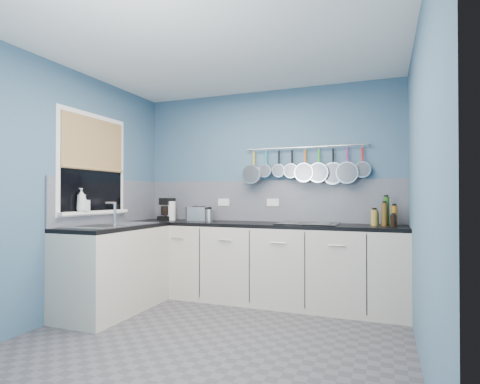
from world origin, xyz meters
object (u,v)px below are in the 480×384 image
Objects in this scene: coffee_maker at (166,209)px; canister at (209,215)px; paper_towel at (171,211)px; soap_bottle_b at (85,203)px; toaster at (199,214)px; hob at (309,223)px; soap_bottle_a at (81,200)px.

canister is at bearing 13.04° from coffee_maker.
coffee_maker is at bearing -173.26° from paper_towel.
soap_bottle_b reaches higher than canister.
toaster is (0.35, 0.07, -0.04)m from paper_towel.
hob is (2.11, 1.08, -0.23)m from soap_bottle_b.
canister is at bearing 52.52° from soap_bottle_a.
coffee_maker is 1.83m from hob.
soap_bottle_a reaches higher than soap_bottle_b.
soap_bottle_b reaches higher than hob.
canister is (0.18, -0.08, -0.01)m from toaster.
hob is (2.11, 1.13, -0.26)m from soap_bottle_a.
toaster is at bearing 59.36° from soap_bottle_b.
soap_bottle_b is at bearing -128.60° from canister.
soap_bottle_b is 1.19× the size of canister.
toaster is at bearing 60.31° from soap_bottle_a.
toaster is 0.20m from canister.
hob is at bearing -13.38° from toaster.
coffee_maker is at bearing -179.78° from canister.
soap_bottle_a is at bearing -127.48° from canister.
soap_bottle_b is 0.61× the size of coffee_maker.
paper_towel is 0.37× the size of hob.
canister is (0.89, 1.16, -0.20)m from soap_bottle_a.
soap_bottle_a is 1.20m from coffee_maker.
soap_bottle_a is 0.84× the size of coffee_maker.
coffee_maker is 0.44× the size of hob.
coffee_maker reaches higher than hob.
paper_towel is 0.91× the size of toaster.
coffee_maker is at bearing -178.22° from toaster.
hob is at bearing 28.15° from soap_bottle_a.
hob is at bearing -1.14° from paper_towel.
paper_towel is 0.85× the size of coffee_maker.
coffee_maker is (-0.07, -0.01, 0.02)m from paper_towel.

